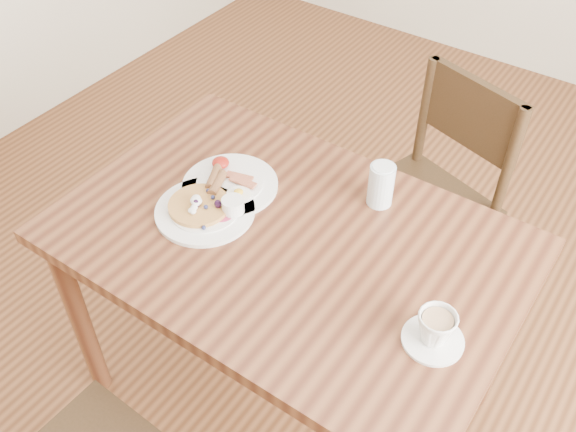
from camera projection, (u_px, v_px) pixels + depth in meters
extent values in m
plane|color=#552F18|center=(288.00, 390.00, 2.18)|extent=(5.00, 5.00, 0.00)
cube|color=brown|center=(288.00, 241.00, 1.68)|extent=(1.20, 0.80, 0.04)
cylinder|color=brown|center=(80.00, 319.00, 1.96)|extent=(0.06, 0.06, 0.71)
cylinder|color=brown|center=(501.00, 335.00, 1.92)|extent=(0.06, 0.06, 0.71)
cylinder|color=brown|center=(221.00, 197.00, 2.37)|extent=(0.06, 0.06, 0.71)
cube|color=#362313|center=(417.00, 209.00, 2.18)|extent=(0.53, 0.53, 0.04)
cylinder|color=#362313|center=(339.00, 250.00, 2.37)|extent=(0.04, 0.04, 0.43)
cylinder|color=#362313|center=(409.00, 311.00, 2.16)|extent=(0.04, 0.04, 0.43)
cylinder|color=#362313|center=(408.00, 209.00, 2.53)|extent=(0.04, 0.04, 0.43)
cylinder|color=#362313|center=(479.00, 262.00, 2.32)|extent=(0.04, 0.04, 0.43)
cylinder|color=#362313|center=(509.00, 166.00, 2.01)|extent=(0.04, 0.04, 0.43)
cylinder|color=#362313|center=(424.00, 114.00, 2.22)|extent=(0.04, 0.04, 0.43)
cube|color=#362313|center=(472.00, 113.00, 2.05)|extent=(0.37, 0.14, 0.24)
cylinder|color=white|center=(205.00, 211.00, 1.73)|extent=(0.27, 0.27, 0.01)
cylinder|color=white|center=(205.00, 209.00, 1.72)|extent=(0.19, 0.19, 0.01)
cylinder|color=#B22D59|center=(222.00, 213.00, 1.70)|extent=(0.07, 0.07, 0.00)
cylinder|color=#C68C47|center=(199.00, 205.00, 1.72)|extent=(0.17, 0.17, 0.01)
ellipsoid|color=white|center=(196.00, 201.00, 1.71)|extent=(0.03, 0.03, 0.02)
ellipsoid|color=white|center=(194.00, 209.00, 1.69)|extent=(0.02, 0.02, 0.01)
cylinder|color=white|center=(233.00, 205.00, 1.70)|extent=(0.06, 0.06, 0.04)
cylinder|color=#591E07|center=(233.00, 201.00, 1.69)|extent=(0.05, 0.05, 0.00)
sphere|color=black|center=(211.00, 202.00, 1.71)|extent=(0.02, 0.02, 0.02)
sphere|color=#1E234C|center=(215.00, 197.00, 1.72)|extent=(0.01, 0.01, 0.01)
sphere|color=#1E234C|center=(208.00, 192.00, 1.74)|extent=(0.01, 0.01, 0.01)
sphere|color=#B21938|center=(199.00, 197.00, 1.72)|extent=(0.02, 0.02, 0.02)
sphere|color=black|center=(195.00, 202.00, 1.70)|extent=(0.02, 0.02, 0.02)
sphere|color=#1E234C|center=(203.00, 210.00, 1.69)|extent=(0.01, 0.01, 0.01)
sphere|color=#1E234C|center=(213.00, 226.00, 1.66)|extent=(0.01, 0.01, 0.01)
sphere|color=#B21938|center=(226.00, 220.00, 1.68)|extent=(0.01, 0.01, 0.01)
sphere|color=black|center=(234.00, 210.00, 1.70)|extent=(0.02, 0.02, 0.02)
sphere|color=#1E234C|center=(234.00, 201.00, 1.73)|extent=(0.01, 0.01, 0.01)
cylinder|color=white|center=(230.00, 185.00, 1.80)|extent=(0.27, 0.27, 0.01)
cylinder|color=white|center=(230.00, 183.00, 1.80)|extent=(0.19, 0.19, 0.01)
cylinder|color=brown|center=(214.00, 177.00, 1.79)|extent=(0.06, 0.10, 0.03)
cylinder|color=brown|center=(217.00, 183.00, 1.77)|extent=(0.06, 0.10, 0.03)
cube|color=maroon|center=(239.00, 177.00, 1.81)|extent=(0.08, 0.04, 0.01)
cube|color=maroon|center=(243.00, 182.00, 1.79)|extent=(0.08, 0.03, 0.01)
cylinder|color=white|center=(239.00, 195.00, 1.75)|extent=(0.07, 0.07, 0.00)
ellipsoid|color=yellow|center=(238.00, 192.00, 1.75)|extent=(0.03, 0.03, 0.01)
ellipsoid|color=#A5190F|center=(221.00, 163.00, 1.84)|extent=(0.05, 0.05, 0.03)
cylinder|color=white|center=(433.00, 340.00, 1.43)|extent=(0.14, 0.14, 0.01)
imported|color=white|center=(436.00, 328.00, 1.39)|extent=(0.12, 0.12, 0.08)
cylinder|color=tan|center=(438.00, 320.00, 1.37)|extent=(0.07, 0.07, 0.00)
cylinder|color=silver|center=(381.00, 185.00, 1.72)|extent=(0.07, 0.07, 0.12)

